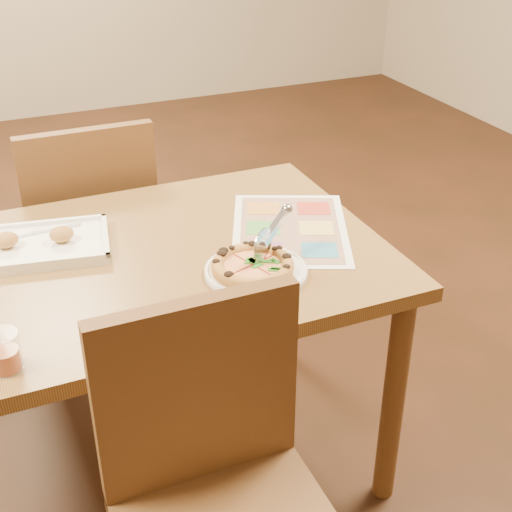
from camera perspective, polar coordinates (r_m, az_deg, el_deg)
name	(u,v)px	position (r m, az deg, el deg)	size (l,w,h in m)	color
room	(106,1)	(1.63, -11.93, 19.36)	(7.00, 7.00, 7.00)	#361A0E
dining_table	(134,288)	(1.88, -9.71, -2.52)	(1.30, 0.85, 0.72)	olive
chair_near	(216,466)	(1.47, -3.26, -16.41)	(0.42, 0.42, 0.47)	brown
chair_far	(90,217)	(2.44, -13.17, 3.07)	(0.42, 0.42, 0.47)	brown
plate	(256,271)	(1.75, 0.00, -1.23)	(0.25, 0.25, 0.01)	white
pizza	(253,266)	(1.73, -0.28, -0.82)	(0.20, 0.20, 0.03)	#C58A43
pizza_cutter	(271,233)	(1.76, 1.20, 1.85)	(0.14, 0.11, 0.10)	silver
appetizer_tray	(41,246)	(1.93, -16.82, 0.80)	(0.38, 0.29, 0.06)	white
glass_tumbler	(4,354)	(1.51, -19.50, -7.40)	(0.07, 0.07, 0.09)	#90320B
menu	(290,229)	(1.96, 2.73, 2.20)	(0.31, 0.44, 0.01)	white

